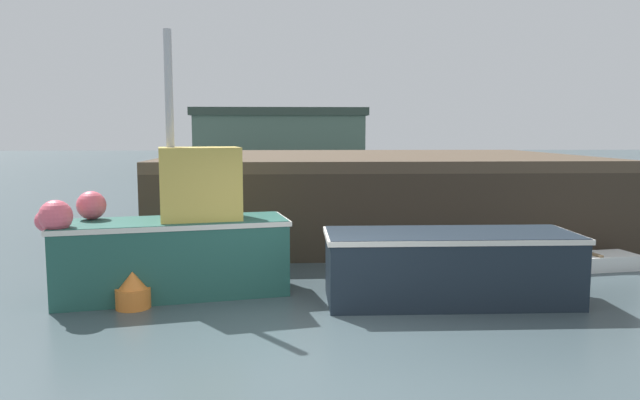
# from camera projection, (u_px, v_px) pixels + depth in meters

# --- Properties ---
(ground) EXTENTS (120.00, 160.00, 0.10)m
(ground) POSITION_uv_depth(u_px,v_px,m) (312.00, 345.00, 7.75)
(ground) COLOR #3D4C51
(pier) EXTENTS (10.59, 7.87, 2.10)m
(pier) POSITION_uv_depth(u_px,v_px,m) (375.00, 169.00, 15.45)
(pier) COLOR brown
(pier) RESTS_ON ground
(fishing_boat_near_left) EXTENTS (3.96, 2.03, 4.34)m
(fishing_boat_near_left) POSITION_uv_depth(u_px,v_px,m) (174.00, 240.00, 9.88)
(fishing_boat_near_left) COLOR #23564C
(fishing_boat_near_left) RESTS_ON ground
(fishing_boat_near_right) EXTENTS (3.99, 1.48, 1.12)m
(fishing_boat_near_right) POSITION_uv_depth(u_px,v_px,m) (450.00, 265.00, 9.53)
(fishing_boat_near_right) COLOR #19232D
(fishing_boat_near_right) RESTS_ON ground
(rowboat) EXTENTS (1.96, 1.02, 0.34)m
(rowboat) POSITION_uv_depth(u_px,v_px,m) (590.00, 262.00, 11.80)
(rowboat) COLOR white
(rowboat) RESTS_ON ground
(warehouse) EXTENTS (11.13, 6.42, 4.22)m
(warehouse) POSITION_uv_depth(u_px,v_px,m) (280.00, 140.00, 39.90)
(warehouse) COLOR #4C6656
(warehouse) RESTS_ON ground
(mooring_buoy_foreground) EXTENTS (0.53, 0.53, 0.58)m
(mooring_buoy_foreground) POSITION_uv_depth(u_px,v_px,m) (133.00, 292.00, 9.18)
(mooring_buoy_foreground) COLOR orange
(mooring_buoy_foreground) RESTS_ON ground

